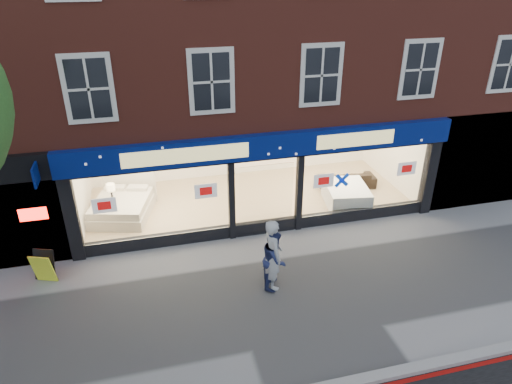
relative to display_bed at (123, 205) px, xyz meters
name	(u,v)px	position (x,y,z in m)	size (l,w,h in m)	color
ground	(297,294)	(4.26, -5.16, -0.44)	(120.00, 120.00, 0.00)	gray
kerb_stone	(344,384)	(4.26, -8.06, -0.38)	(60.00, 0.25, 0.12)	gray
showroom_floor	(249,199)	(4.26, 0.09, -0.39)	(11.00, 4.50, 0.10)	tan
display_bed	(123,205)	(0.00, 0.00, 0.00)	(2.26, 2.53, 1.22)	beige
bedside_table	(114,207)	(-0.30, 0.02, -0.07)	(0.45, 0.45, 0.55)	brown
mattress_stack	(346,195)	(7.36, -1.16, 0.00)	(1.61, 1.90, 0.67)	silver
sofa	(347,179)	(7.96, 0.09, -0.04)	(2.04, 0.80, 0.59)	black
a_board	(44,267)	(-1.99, -3.00, 0.00)	(0.57, 0.37, 0.88)	yellow
pedestrian_grey	(273,254)	(3.75, -4.66, 0.53)	(0.71, 0.47, 1.94)	#ACB0B4
pedestrian_blue	(274,259)	(3.80, -4.64, 0.37)	(0.78, 0.61, 1.61)	#1C244E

